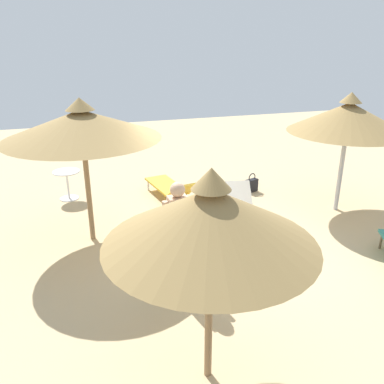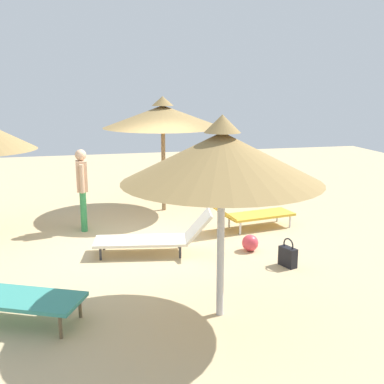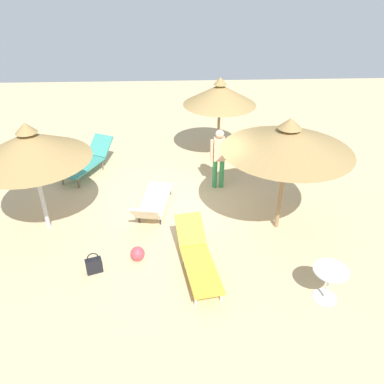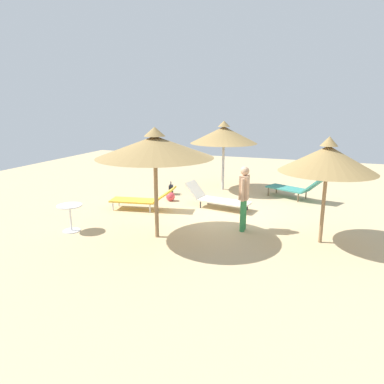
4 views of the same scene
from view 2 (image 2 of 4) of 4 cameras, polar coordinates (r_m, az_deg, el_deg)
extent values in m
cube|color=tan|center=(9.31, -5.52, -6.22)|extent=(24.00, 24.00, 0.10)
cylinder|color=olive|center=(11.26, -3.49, 3.59)|extent=(0.10, 0.10, 2.34)
cone|color=#997A47|center=(11.13, -3.57, 9.15)|extent=(2.81, 2.81, 0.51)
cone|color=#997A47|center=(11.11, -3.59, 10.98)|extent=(0.51, 0.51, 0.22)
cylinder|color=#B2B2B7|center=(6.07, 3.51, -5.70)|extent=(0.10, 0.10, 2.12)
cone|color=#997A47|center=(5.82, 3.65, 4.23)|extent=(2.53, 2.53, 0.63)
cone|color=#997A47|center=(5.77, 3.71, 8.29)|extent=(0.46, 0.46, 0.22)
cube|color=silver|center=(8.54, -6.22, -5.91)|extent=(0.89, 1.74, 0.05)
cylinder|color=#2D2D33|center=(8.40, -11.05, -7.39)|extent=(0.04, 0.04, 0.22)
cylinder|color=#2D2D33|center=(8.89, -10.64, -6.22)|extent=(0.04, 0.04, 0.22)
cylinder|color=#2D2D33|center=(8.34, -1.45, -7.31)|extent=(0.04, 0.04, 0.22)
cylinder|color=#2D2D33|center=(8.83, -1.59, -6.13)|extent=(0.04, 0.04, 0.22)
cube|color=silver|center=(8.48, 0.80, -4.08)|extent=(0.69, 0.56, 0.52)
cube|color=teal|center=(6.48, -19.44, -12.16)|extent=(1.19, 1.56, 0.05)
cylinder|color=brown|center=(6.51, -13.45, -13.37)|extent=(0.04, 0.04, 0.30)
cylinder|color=brown|center=(6.08, -15.68, -15.50)|extent=(0.04, 0.04, 0.30)
cube|color=gold|center=(10.10, 8.24, -2.75)|extent=(0.82, 1.52, 0.05)
cylinder|color=silver|center=(10.66, 10.31, -2.86)|extent=(0.04, 0.04, 0.26)
cylinder|color=silver|center=(10.27, 11.82, -3.54)|extent=(0.04, 0.04, 0.26)
cylinder|color=silver|center=(10.06, 4.53, -3.64)|extent=(0.04, 0.04, 0.26)
cylinder|color=silver|center=(9.65, 5.88, -4.40)|extent=(0.04, 0.04, 0.26)
cube|color=gold|center=(9.56, 3.05, -2.05)|extent=(0.68, 0.72, 0.47)
cylinder|color=#338C4C|center=(10.16, -13.05, -2.07)|extent=(0.13, 0.13, 0.84)
cylinder|color=#338C4C|center=(9.97, -13.02, -2.35)|extent=(0.13, 0.13, 0.84)
cube|color=tan|center=(9.90, -13.25, 1.92)|extent=(0.29, 0.22, 0.63)
sphere|color=tan|center=(9.83, -13.38, 4.39)|extent=(0.23, 0.23, 0.23)
cylinder|color=tan|center=(10.10, -13.27, 1.99)|extent=(0.09, 0.09, 0.58)
cylinder|color=tan|center=(9.71, -13.22, 1.57)|extent=(0.09, 0.09, 0.58)
cube|color=black|center=(8.13, 11.55, -7.72)|extent=(0.35, 0.24, 0.33)
torus|color=black|center=(8.05, 11.62, -6.29)|extent=(0.23, 0.10, 0.23)
cylinder|color=silver|center=(12.31, 6.80, 2.10)|extent=(0.65, 0.65, 0.02)
cylinder|color=silver|center=(12.38, 6.75, 0.49)|extent=(0.05, 0.05, 0.69)
cylinder|color=silver|center=(12.46, 6.71, -1.00)|extent=(0.45, 0.45, 0.02)
sphere|color=#D83F4C|center=(8.74, 7.07, -6.15)|extent=(0.30, 0.30, 0.30)
camera|label=1|loc=(12.35, -39.86, 13.20)|focal=36.94mm
camera|label=3|loc=(12.93, 36.12, 22.06)|focal=36.29mm
camera|label=4|loc=(18.52, -19.41, 13.00)|focal=32.91mm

